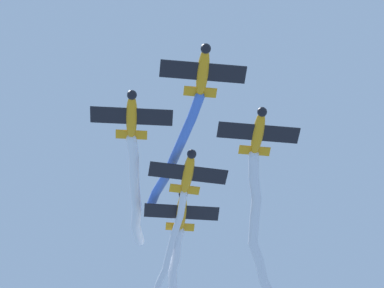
# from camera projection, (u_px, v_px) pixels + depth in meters

# --- Properties ---
(airplane_lead) EXTENTS (5.52, 7.33, 1.81)m
(airplane_lead) POSITION_uv_depth(u_px,v_px,m) (203.00, 71.00, 68.32)
(airplane_lead) COLOR orange
(smoke_trail_lead) EXTENTS (16.88, 1.94, 2.98)m
(smoke_trail_lead) POSITION_uv_depth(u_px,v_px,m) (174.00, 157.00, 75.69)
(smoke_trail_lead) COLOR #4C75DB
(airplane_left_wing) EXTENTS (5.52, 7.32, 1.81)m
(airplane_left_wing) POSITION_uv_depth(u_px,v_px,m) (258.00, 132.00, 71.92)
(airplane_left_wing) COLOR orange
(smoke_trail_left_wing) EXTENTS (20.85, 9.75, 1.38)m
(smoke_trail_left_wing) POSITION_uv_depth(u_px,v_px,m) (260.00, 241.00, 80.28)
(smoke_trail_left_wing) COLOR white
(airplane_right_wing) EXTENTS (5.56, 7.35, 1.81)m
(airplane_right_wing) POSITION_uv_depth(u_px,v_px,m) (132.00, 116.00, 71.65)
(airplane_right_wing) COLOR orange
(smoke_trail_right_wing) EXTENTS (15.82, 4.67, 3.23)m
(smoke_trail_right_wing) POSITION_uv_depth(u_px,v_px,m) (135.00, 192.00, 79.07)
(smoke_trail_right_wing) COLOR white
(airplane_slot) EXTENTS (5.46, 7.28, 1.81)m
(airplane_slot) POSITION_uv_depth(u_px,v_px,m) (188.00, 172.00, 75.17)
(airplane_slot) COLOR orange
(smoke_trail_slot) EXTENTS (17.48, 1.43, 1.79)m
(smoke_trail_slot) POSITION_uv_depth(u_px,v_px,m) (169.00, 252.00, 82.29)
(smoke_trail_slot) COLOR white
(airplane_trail) EXTENTS (5.54, 7.34, 1.81)m
(airplane_trail) POSITION_uv_depth(u_px,v_px,m) (182.00, 211.00, 79.14)
(airplane_trail) COLOR orange
(smoke_trail_trail) EXTENTS (20.80, 4.71, 3.75)m
(smoke_trail_trail) POSITION_uv_depth(u_px,v_px,m) (174.00, 288.00, 88.19)
(smoke_trail_trail) COLOR white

